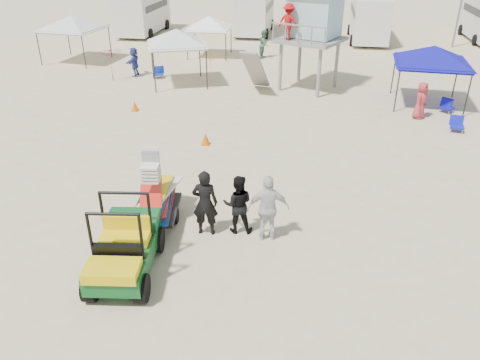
% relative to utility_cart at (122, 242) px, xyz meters
% --- Properties ---
extents(ground, '(140.00, 140.00, 0.00)m').
position_rel_utility_cart_xyz_m(ground, '(1.84, -0.17, -0.92)').
color(ground, beige).
rests_on(ground, ground).
extents(utility_cart, '(1.61, 2.73, 1.97)m').
position_rel_utility_cart_xyz_m(utility_cart, '(0.00, 0.00, 0.00)').
color(utility_cart, '#0C4D1D').
rests_on(utility_cart, ground).
extents(surf_trailer, '(1.41, 2.29, 2.02)m').
position_rel_utility_cart_xyz_m(surf_trailer, '(0.01, 2.34, -0.09)').
color(surf_trailer, black).
rests_on(surf_trailer, ground).
extents(man_left, '(0.73, 0.51, 1.90)m').
position_rel_utility_cart_xyz_m(man_left, '(1.52, 2.04, 0.03)').
color(man_left, black).
rests_on(man_left, ground).
extents(man_mid, '(0.89, 0.74, 1.69)m').
position_rel_utility_cart_xyz_m(man_mid, '(2.37, 2.29, -0.07)').
color(man_mid, black).
rests_on(man_mid, ground).
extents(man_right, '(1.18, 0.65, 1.90)m').
position_rel_utility_cart_xyz_m(man_right, '(3.22, 2.04, 0.03)').
color(man_right, silver).
rests_on(man_right, ground).
extents(lifeguard_tower, '(3.91, 3.91, 4.74)m').
position_rel_utility_cart_xyz_m(lifeguard_tower, '(3.69, 16.34, 2.62)').
color(lifeguard_tower, gray).
rests_on(lifeguard_tower, ground).
extents(canopy_blue, '(3.37, 3.37, 3.20)m').
position_rel_utility_cart_xyz_m(canopy_blue, '(9.48, 14.54, 1.73)').
color(canopy_blue, black).
rests_on(canopy_blue, ground).
extents(canopy_white_a, '(3.70, 3.70, 3.34)m').
position_rel_utility_cart_xyz_m(canopy_white_a, '(-3.21, 15.96, 1.88)').
color(canopy_white_a, black).
rests_on(canopy_white_a, ground).
extents(canopy_white_b, '(3.64, 3.64, 3.24)m').
position_rel_utility_cart_xyz_m(canopy_white_b, '(-11.16, 19.94, 1.78)').
color(canopy_white_b, black).
rests_on(canopy_white_b, ground).
extents(canopy_white_c, '(2.80, 2.80, 3.01)m').
position_rel_utility_cart_xyz_m(canopy_white_c, '(-2.99, 22.73, 1.55)').
color(canopy_white_c, black).
rests_on(canopy_white_c, ground).
extents(umbrella_a, '(2.34, 2.37, 1.78)m').
position_rel_utility_cart_xyz_m(umbrella_a, '(-7.11, 15.99, -0.03)').
color(umbrella_a, '#C6153F').
rests_on(umbrella_a, ground).
extents(umbrella_b, '(2.52, 2.52, 1.62)m').
position_rel_utility_cart_xyz_m(umbrella_b, '(-1.52, 16.58, -0.11)').
color(umbrella_b, '#FFA916').
rests_on(umbrella_b, ground).
extents(cone_near, '(0.34, 0.34, 0.50)m').
position_rel_utility_cart_xyz_m(cone_near, '(-4.03, 11.32, -0.67)').
color(cone_near, '#FF6108').
rests_on(cone_near, ground).
extents(cone_far, '(0.34, 0.34, 0.50)m').
position_rel_utility_cart_xyz_m(cone_far, '(0.12, 8.00, -0.67)').
color(cone_far, '#DE5A07').
rests_on(cone_far, ground).
extents(beach_chair_a, '(0.70, 0.78, 0.64)m').
position_rel_utility_cart_xyz_m(beach_chair_a, '(-4.72, 17.01, -0.60)').
color(beach_chair_a, '#0E28A2').
rests_on(beach_chair_a, ground).
extents(beach_chair_b, '(0.63, 0.68, 0.64)m').
position_rel_utility_cart_xyz_m(beach_chair_b, '(10.14, 11.13, -0.60)').
color(beach_chair_b, '#1016AF').
rests_on(beach_chair_b, ground).
extents(beach_chair_c, '(0.73, 0.84, 0.64)m').
position_rel_utility_cart_xyz_m(beach_chair_c, '(10.26, 13.56, -0.60)').
color(beach_chair_c, '#0F0E9D').
rests_on(beach_chair_c, ground).
extents(rv_far_left, '(2.64, 6.80, 3.25)m').
position_rel_utility_cart_xyz_m(rv_far_left, '(-10.16, 29.83, 0.88)').
color(rv_far_left, silver).
rests_on(rv_far_left, ground).
extents(rv_mid_left, '(2.65, 6.50, 3.25)m').
position_rel_utility_cart_xyz_m(rv_mid_left, '(-1.16, 31.33, 0.88)').
color(rv_mid_left, silver).
rests_on(rv_mid_left, ground).
extents(rv_mid_right, '(2.64, 7.00, 3.25)m').
position_rel_utility_cart_xyz_m(rv_mid_right, '(7.84, 29.83, 0.88)').
color(rv_mid_right, silver).
rests_on(rv_mid_right, ground).
extents(distant_beachgoers, '(15.72, 11.35, 1.80)m').
position_rel_utility_cart_xyz_m(distant_beachgoers, '(-0.13, 18.13, -0.07)').
color(distant_beachgoers, '#B3333C').
rests_on(distant_beachgoers, ground).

